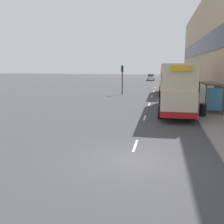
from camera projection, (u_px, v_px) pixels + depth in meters
The scene contains 17 objects.
ground_plane at pixel (130, 160), 11.10m from camera, with size 220.00×220.00×0.00m, color #424247.
pavement at pixel (190, 87), 46.96m from camera, with size 5.00×93.00×0.14m.
terrace_facade at pixel (216, 38), 44.56m from camera, with size 3.10×93.00×17.94m.
lane_mark_0 at pixel (135, 145), 13.11m from camera, with size 0.12×2.00×0.01m.
lane_mark_1 at pixel (145, 118), 20.08m from camera, with size 0.12×2.00×0.01m.
lane_mark_2 at pixel (149, 104), 27.06m from camera, with size 0.12×2.00×0.01m.
lane_mark_3 at pixel (152, 96), 34.03m from camera, with size 0.12×2.00×0.01m.
lane_mark_4 at pixel (154, 91), 41.00m from camera, with size 0.12×2.00×0.01m.
lane_mark_5 at pixel (155, 87), 47.97m from camera, with size 0.12×2.00×0.01m.
bus_shelter at pixel (213, 92), 22.08m from camera, with size 1.60×4.20×2.48m.
double_decker_bus_near at pixel (175, 86), 22.53m from camera, with size 2.85×11.28×4.30m.
double_decker_bus_ahead at pixel (170, 79), 36.24m from camera, with size 2.85×10.49×4.30m.
car_0 at pixel (170, 80), 56.90m from camera, with size 2.01×4.24×1.78m.
car_1 at pixel (151, 77), 70.77m from camera, with size 2.00×4.24×1.74m.
pedestrian_2 at pixel (223, 101), 22.62m from camera, with size 0.34×0.34×1.72m.
litter_bin at pixel (203, 110), 19.92m from camera, with size 0.55×0.55×1.05m.
traffic_light_far_kerb at pixel (122, 75), 36.00m from camera, with size 0.30×0.32×4.20m.
Camera 1 is at (1.25, -10.48, 4.15)m, focal length 40.00 mm.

